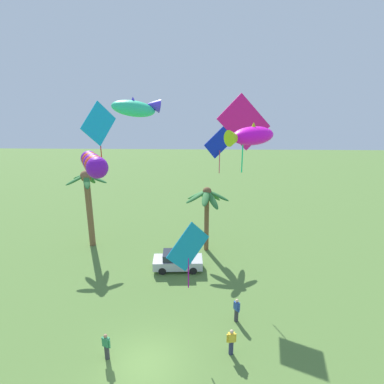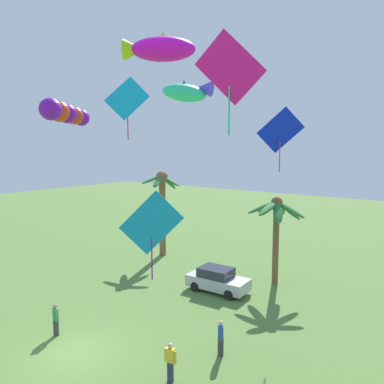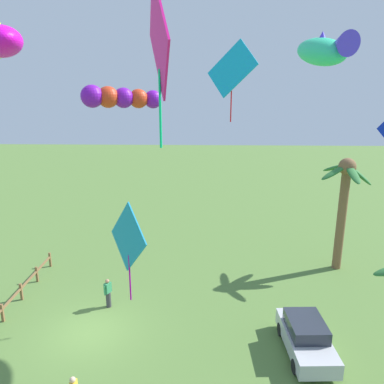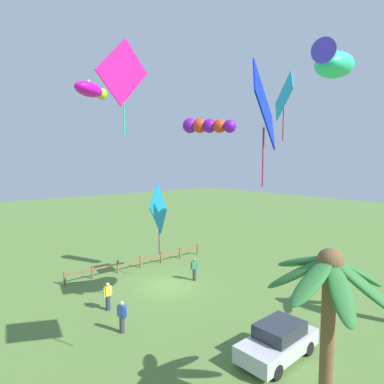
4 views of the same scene
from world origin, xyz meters
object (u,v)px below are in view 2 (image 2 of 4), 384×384
object	(u,v)px
palm_tree_0	(276,217)
spectator_0	(170,362)
spectator_1	(56,319)
palm_tree_1	(162,196)
kite_fish_5	(187,92)
kite_diamond_0	(127,99)
parked_car_0	(217,280)
kite_diamond_3	(151,224)
kite_tube_1	(65,113)
kite_fish_6	(159,49)
kite_diamond_4	(280,131)
kite_diamond_2	(230,69)
spectator_2	(221,338)

from	to	relation	value
palm_tree_0	spectator_0	bearing A→B (deg)	-84.45
spectator_1	palm_tree_1	bearing A→B (deg)	109.95
palm_tree_0	kite_fish_5	world-z (taller)	kite_fish_5
spectator_0	kite_diamond_0	size ratio (longest dim) A/B	0.42
kite_diamond_0	parked_car_0	bearing A→B (deg)	35.44
spectator_0	palm_tree_1	bearing A→B (deg)	132.00
palm_tree_0	kite_diamond_3	size ratio (longest dim) A/B	1.45
spectator_0	kite_tube_1	size ratio (longest dim) A/B	0.46
palm_tree_1	kite_fish_6	world-z (taller)	kite_fish_6
kite_diamond_0	kite_diamond_4	distance (m)	9.27
palm_tree_0	kite_diamond_4	xyz separation A→B (m)	(0.89, -1.77, 5.46)
kite_tube_1	kite_diamond_2	bearing A→B (deg)	19.84
kite_diamond_3	kite_diamond_4	distance (m)	10.07
palm_tree_0	kite_fish_5	size ratio (longest dim) A/B	1.56
spectator_1	kite_diamond_3	world-z (taller)	kite_diamond_3
palm_tree_0	palm_tree_1	size ratio (longest dim) A/B	0.83
kite_tube_1	kite_diamond_2	world-z (taller)	kite_diamond_2
spectator_2	kite_diamond_0	xyz separation A→B (m)	(-8.58, 2.96, 11.10)
kite_diamond_2	spectator_1	bearing A→B (deg)	-152.69
parked_car_0	kite_tube_1	distance (m)	13.37
palm_tree_0	kite_fish_6	xyz separation A→B (m)	(1.52, -13.11, 7.72)
kite_diamond_0	kite_tube_1	distance (m)	5.38
kite_diamond_3	kite_fish_6	bearing A→B (deg)	-42.26
palm_tree_1	kite_fish_6	bearing A→B (deg)	-49.03
kite_diamond_0	kite_fish_6	xyz separation A→B (m)	(8.35, -6.57, 0.34)
palm_tree_0	spectator_1	distance (m)	14.41
parked_car_0	spectator_2	world-z (taller)	spectator_2
kite_fish_5	kite_fish_6	bearing A→B (deg)	-56.96
kite_diamond_0	kite_fish_6	size ratio (longest dim) A/B	1.55
palm_tree_1	spectator_1	size ratio (longest dim) A/B	4.47
spectator_0	kite_fish_6	size ratio (longest dim) A/B	0.65
parked_car_0	kite_diamond_3	xyz separation A→B (m)	(1.15, -7.26, 4.93)
spectator_0	spectator_1	bearing A→B (deg)	-175.77
kite_diamond_2	kite_fish_6	bearing A→B (deg)	-92.87
spectator_1	kite_diamond_0	bearing A→B (deg)	101.29
kite_tube_1	kite_diamond_4	distance (m)	11.93
kite_diamond_2	kite_diamond_3	world-z (taller)	kite_diamond_2
kite_diamond_3	kite_fish_6	size ratio (longest dim) A/B	1.66
spectator_0	spectator_2	world-z (taller)	same
spectator_0	kite_diamond_4	xyz separation A→B (m)	(-0.30, 10.48, 9.18)
kite_fish_6	kite_fish_5	bearing A→B (deg)	123.04
spectator_0	spectator_2	bearing A→B (deg)	78.43
parked_car_0	kite_diamond_4	world-z (taller)	kite_diamond_4
palm_tree_0	kite_diamond_4	distance (m)	5.81
kite_fish_6	kite_diamond_0	bearing A→B (deg)	141.80
kite_fish_5	kite_diamond_0	bearing A→B (deg)	-114.42
palm_tree_0	spectator_0	distance (m)	12.86
kite_fish_5	kite_diamond_3	bearing A→B (deg)	-63.13
spectator_2	kite_diamond_2	xyz separation A→B (m)	(-0.02, 0.53, 11.45)
kite_tube_1	kite_diamond_4	bearing A→B (deg)	56.20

